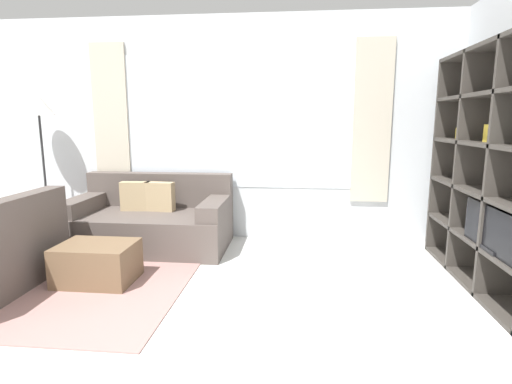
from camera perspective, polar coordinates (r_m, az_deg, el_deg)
The scene contains 5 objects.
wall_back at distance 4.97m, azimuth -2.60°, elevation 8.91°, with size 6.40×0.11×2.70m.
area_rug at distance 4.21m, azimuth -23.86°, elevation -10.98°, with size 2.12×2.35×0.01m, color gray.
couch_main at distance 4.84m, azimuth -14.76°, elevation -4.11°, with size 1.80×0.99×0.83m.
ottoman at distance 3.96m, azimuth -21.73°, elevation -9.45°, with size 0.67×0.50×0.37m.
floor_lamp at distance 5.55m, azimuth -28.62°, elevation 10.01°, with size 0.39×0.39×1.79m.
Camera 1 is at (0.73, -1.60, 1.46)m, focal length 28.00 mm.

